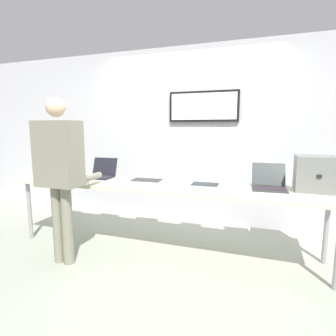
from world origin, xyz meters
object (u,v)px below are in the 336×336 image
object	(u,v)px
laptop_station_0	(57,171)
laptop_station_1	(101,173)
laptop_station_4	(269,183)
person	(60,165)
laptop_station_2	(149,176)
coffee_mug	(80,179)
workbench	(163,188)
laptop_station_3	(206,180)
equipment_box	(316,174)

from	to	relation	value
laptop_station_0	laptop_station_1	size ratio (longest dim) A/B	0.94
laptop_station_4	person	xyz separation A→B (m)	(-2.02, -0.77, 0.20)
laptop_station_1	laptop_station_4	size ratio (longest dim) A/B	0.88
laptop_station_2	person	bearing A→B (deg)	-131.18
coffee_mug	laptop_station_0	bearing A→B (deg)	151.15
coffee_mug	laptop_station_1	bearing A→B (deg)	84.40
workbench	person	size ratio (longest dim) A/B	2.13
laptop_station_2	laptop_station_3	size ratio (longest dim) A/B	1.08
laptop_station_1	laptop_station_3	size ratio (longest dim) A/B	0.93
laptop_station_1	coffee_mug	distance (m)	0.38
laptop_station_2	laptop_station_4	world-z (taller)	laptop_station_4
laptop_station_4	person	world-z (taller)	person
laptop_station_0	laptop_station_2	size ratio (longest dim) A/B	0.81
workbench	coffee_mug	bearing A→B (deg)	-164.89
workbench	coffee_mug	size ratio (longest dim) A/B	43.49
equipment_box	person	distance (m)	2.58
workbench	laptop_station_4	xyz separation A→B (m)	(1.14, 0.15, 0.10)
laptop_station_3	coffee_mug	distance (m)	1.45
laptop_station_2	coffee_mug	world-z (taller)	laptop_station_2
workbench	laptop_station_3	world-z (taller)	laptop_station_3
laptop_station_4	person	bearing A→B (deg)	-159.15
equipment_box	coffee_mug	size ratio (longest dim) A/B	4.71
laptop_station_0	person	distance (m)	1.02
laptop_station_1	laptop_station_3	bearing A→B (deg)	-0.44
laptop_station_4	laptop_station_1	bearing A→B (deg)	-179.52
equipment_box	laptop_station_0	size ratio (longest dim) A/B	1.22
laptop_station_0	laptop_station_2	xyz separation A→B (m)	(1.35, 0.02, 0.00)
laptop_station_1	laptop_station_4	world-z (taller)	laptop_station_4
laptop_station_0	laptop_station_1	xyz separation A→B (m)	(0.68, 0.03, 0.00)
equipment_box	laptop_station_2	size ratio (longest dim) A/B	1.00
laptop_station_0	laptop_station_1	bearing A→B (deg)	2.14
laptop_station_3	laptop_station_4	xyz separation A→B (m)	(0.66, 0.03, 0.00)
equipment_box	laptop_station_3	size ratio (longest dim) A/B	1.07
laptop_station_4	equipment_box	bearing A→B (deg)	3.22
laptop_station_2	laptop_station_3	distance (m)	0.70
coffee_mug	workbench	bearing A→B (deg)	15.11
laptop_station_0	coffee_mug	size ratio (longest dim) A/B	3.85
workbench	laptop_station_1	world-z (taller)	laptop_station_1
laptop_station_0	laptop_station_3	xyz separation A→B (m)	(2.05, 0.02, -0.00)
equipment_box	coffee_mug	distance (m)	2.54
workbench	laptop_station_0	world-z (taller)	laptop_station_0
laptop_station_0	person	xyz separation A→B (m)	(0.69, -0.73, 0.20)
laptop_station_1	laptop_station_4	xyz separation A→B (m)	(2.02, 0.02, 0.00)
laptop_station_0	laptop_station_3	size ratio (longest dim) A/B	0.87
laptop_station_1	person	bearing A→B (deg)	-89.49
equipment_box	laptop_station_3	world-z (taller)	equipment_box
workbench	coffee_mug	xyz separation A→B (m)	(-0.93, -0.25, 0.09)
laptop_station_2	person	distance (m)	1.02
laptop_station_1	laptop_station_2	distance (m)	0.66
laptop_station_2	coffee_mug	distance (m)	0.80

